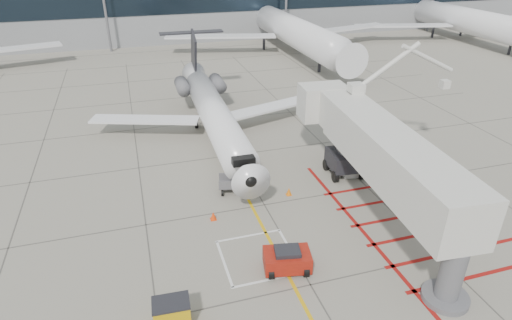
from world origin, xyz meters
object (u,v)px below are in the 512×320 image
object	(u,v)px
jet_bridge	(390,166)
pushback_tug	(287,259)
regional_jet	(219,107)
spill_bin	(172,313)

from	to	relation	value
jet_bridge	pushback_tug	xyz separation A→B (m)	(-7.49, -2.49, -3.31)
regional_jet	jet_bridge	bearing A→B (deg)	-60.21
regional_jet	jet_bridge	distance (m)	15.76
regional_jet	spill_bin	distance (m)	19.63
jet_bridge	regional_jet	bearing A→B (deg)	123.42
spill_bin	jet_bridge	bearing A→B (deg)	21.09
pushback_tug	spill_bin	world-z (taller)	pushback_tug
regional_jet	pushback_tug	bearing A→B (deg)	-88.66
regional_jet	jet_bridge	size ratio (longest dim) A/B	1.41
jet_bridge	spill_bin	size ratio (longest dim) A/B	12.06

